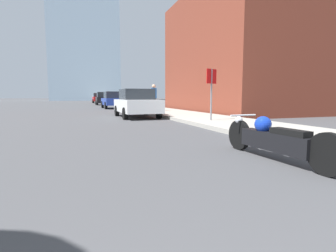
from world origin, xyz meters
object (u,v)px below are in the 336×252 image
object	(u,v)px
motorcycle	(273,139)
parked_car_red	(98,98)
parked_car_white	(136,103)
stop_sign	(211,85)
parked_car_blue	(113,100)
pedestrian	(154,97)
parked_car_black	(103,99)

from	to	relation	value
motorcycle	parked_car_red	xyz separation A→B (m)	(-0.05, 44.86, 0.50)
parked_car_white	parked_car_red	bearing A→B (deg)	88.69
parked_car_red	parked_car_white	bearing A→B (deg)	-90.90
motorcycle	stop_sign	bearing A→B (deg)	69.21
motorcycle	parked_car_blue	bearing A→B (deg)	87.60
parked_car_blue	pedestrian	xyz separation A→B (m)	(1.71, -8.33, 0.28)
stop_sign	motorcycle	bearing A→B (deg)	-108.09
motorcycle	pedestrian	world-z (taller)	pedestrian
parked_car_white	parked_car_black	size ratio (longest dim) A/B	1.11
parked_car_black	stop_sign	xyz separation A→B (m)	(2.09, -27.20, 0.74)
motorcycle	parked_car_black	bearing A→B (deg)	87.48
pedestrian	parked_car_white	bearing A→B (deg)	-120.63
parked_car_red	parked_car_blue	bearing A→B (deg)	-90.67
motorcycle	parked_car_white	size ratio (longest dim) A/B	0.62
motorcycle	parked_car_red	bearing A→B (deg)	87.36
parked_car_red	stop_sign	xyz separation A→B (m)	(2.03, -38.78, 0.72)
parked_car_red	pedestrian	distance (m)	31.30
motorcycle	pedestrian	xyz separation A→B (m)	(1.59, 13.60, 0.71)
pedestrian	parked_car_red	bearing A→B (deg)	93.00
parked_car_white	parked_car_black	distance (m)	22.86
motorcycle	parked_car_white	xyz separation A→B (m)	(-0.29, 10.42, 0.39)
parked_car_red	motorcycle	bearing A→B (deg)	-90.44
parked_car_blue	parked_car_red	distance (m)	22.93
parked_car_white	parked_car_blue	size ratio (longest dim) A/B	0.99
parked_car_black	pedestrian	world-z (taller)	pedestrian
parked_car_white	parked_car_red	world-z (taller)	parked_car_red
motorcycle	parked_car_white	bearing A→B (deg)	88.89
parked_car_white	parked_car_blue	xyz separation A→B (m)	(0.18, 11.51, 0.04)
parked_car_blue	parked_car_black	xyz separation A→B (m)	(0.01, 11.35, 0.04)
motorcycle	parked_car_red	world-z (taller)	parked_car_red
parked_car_black	pedestrian	distance (m)	19.76
parked_car_black	pedestrian	bearing A→B (deg)	-85.09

